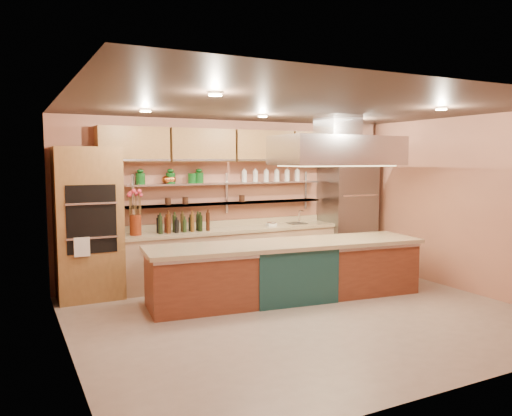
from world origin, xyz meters
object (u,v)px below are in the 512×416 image
refrigerator (347,215)px  green_canister (192,178)px  island (287,271)px  copper_kettle (167,180)px  kitchen_scale (271,223)px  flower_vase (136,225)px

refrigerator → green_canister: refrigerator is taller
island → copper_kettle: (-1.38, 1.57, 1.35)m
refrigerator → green_canister: (-3.08, 0.23, 0.75)m
kitchen_scale → copper_kettle: (-1.84, 0.22, 0.81)m
kitchen_scale → copper_kettle: size_ratio=0.96×
island → copper_kettle: 2.49m
copper_kettle → kitchen_scale: bearing=-6.8°
copper_kettle → island: bearing=-48.6°
island → copper_kettle: bearing=137.9°
kitchen_scale → refrigerator: bearing=-13.3°
island → green_canister: size_ratio=25.04×
kitchen_scale → flower_vase: bearing=167.0°
copper_kettle → refrigerator: bearing=-3.7°
flower_vase → green_canister: bearing=12.1°
flower_vase → green_canister: green_canister is taller
island → green_canister: green_canister is taller
refrigerator → copper_kettle: bearing=176.3°
kitchen_scale → island: bearing=-122.0°
island → kitchen_scale: 1.52m
island → kitchen_scale: (0.46, 1.35, 0.54)m
copper_kettle → green_canister: 0.44m
kitchen_scale → copper_kettle: copper_kettle is taller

